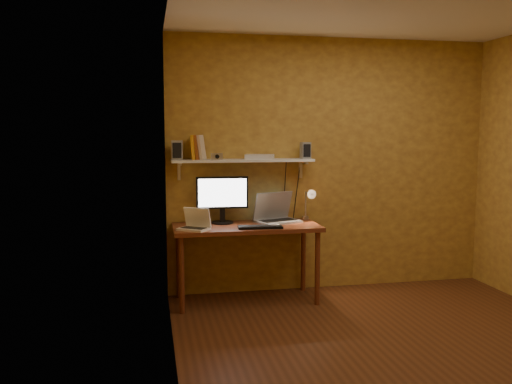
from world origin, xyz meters
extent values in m
cube|color=#5D2F17|center=(0.00, 0.00, -0.01)|extent=(3.40, 3.20, 0.02)
cube|color=gold|center=(0.00, 1.61, 1.30)|extent=(3.40, 0.02, 2.60)
cube|color=gold|center=(-1.71, 0.00, 1.30)|extent=(0.02, 3.20, 2.60)
cube|color=brown|center=(-0.95, 1.28, 0.73)|extent=(1.40, 0.60, 0.04)
cylinder|color=brown|center=(-1.59, 1.04, 0.35)|extent=(0.05, 0.05, 0.71)
cylinder|color=brown|center=(-0.31, 1.04, 0.35)|extent=(0.05, 0.05, 0.71)
cylinder|color=brown|center=(-1.59, 1.52, 0.35)|extent=(0.05, 0.05, 0.71)
cylinder|color=brown|center=(-0.31, 1.52, 0.35)|extent=(0.05, 0.05, 0.71)
cube|color=white|center=(-0.95, 1.47, 1.36)|extent=(1.40, 0.25, 0.02)
cube|color=silver|center=(-1.57, 1.58, 1.26)|extent=(0.03, 0.03, 0.18)
cube|color=silver|center=(-0.33, 1.58, 1.26)|extent=(0.03, 0.03, 0.18)
cylinder|color=black|center=(-1.16, 1.44, 0.76)|extent=(0.22, 0.22, 0.02)
cube|color=black|center=(-1.16, 1.44, 0.84)|extent=(0.05, 0.04, 0.16)
cube|color=black|center=(-1.16, 1.44, 1.05)|extent=(0.51, 0.05, 0.31)
cube|color=white|center=(-1.16, 1.42, 1.05)|extent=(0.47, 0.02, 0.27)
cube|color=gray|center=(-0.61, 1.38, 0.76)|extent=(0.48, 0.40, 0.02)
cube|color=black|center=(-0.61, 1.38, 0.77)|extent=(0.38, 0.26, 0.00)
cube|color=gray|center=(-0.65, 1.48, 0.91)|extent=(0.42, 0.23, 0.28)
cube|color=#162E46|center=(-0.65, 1.48, 0.91)|extent=(0.37, 0.19, 0.23)
cube|color=white|center=(-1.47, 1.12, 0.76)|extent=(0.32, 0.31, 0.02)
cube|color=black|center=(-1.47, 1.12, 0.77)|extent=(0.24, 0.22, 0.00)
cube|color=white|center=(-1.43, 1.18, 0.86)|extent=(0.25, 0.21, 0.18)
cube|color=black|center=(-1.43, 1.18, 0.86)|extent=(0.21, 0.17, 0.15)
cube|color=black|center=(-0.85, 1.10, 0.76)|extent=(0.42, 0.17, 0.02)
ellipsoid|color=white|center=(-0.72, 1.13, 0.77)|extent=(0.12, 0.09, 0.04)
cube|color=silver|center=(-0.29, 1.52, 0.74)|extent=(0.05, 0.06, 0.08)
cylinder|color=silver|center=(-0.29, 1.52, 0.89)|extent=(0.02, 0.02, 0.28)
cylinder|color=silver|center=(-0.29, 1.44, 1.03)|extent=(0.01, 0.16, 0.01)
cone|color=silver|center=(-0.29, 1.36, 1.03)|extent=(0.09, 0.09, 0.09)
sphere|color=#FFE0A5|center=(-0.29, 1.34, 1.03)|extent=(0.04, 0.04, 0.04)
cube|color=gray|center=(-1.59, 1.46, 1.47)|extent=(0.11, 0.11, 0.19)
cube|color=gray|center=(-0.31, 1.48, 1.46)|extent=(0.10, 0.10, 0.16)
cube|color=orange|center=(-1.42, 1.50, 1.49)|extent=(0.10, 0.17, 0.24)
cube|color=brown|center=(-1.39, 1.50, 1.49)|extent=(0.10, 0.17, 0.24)
cube|color=beige|center=(-1.35, 1.50, 1.49)|extent=(0.11, 0.17, 0.24)
cube|color=silver|center=(-1.22, 1.40, 1.41)|extent=(0.11, 0.03, 0.07)
cylinder|color=black|center=(-1.22, 1.38, 1.41)|extent=(0.04, 0.02, 0.04)
cube|color=white|center=(-0.78, 1.48, 1.40)|extent=(0.32, 0.26, 0.05)
camera|label=1|loc=(-1.86, -3.77, 1.65)|focal=38.00mm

